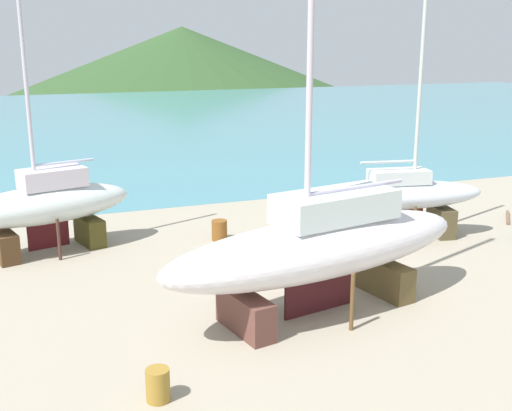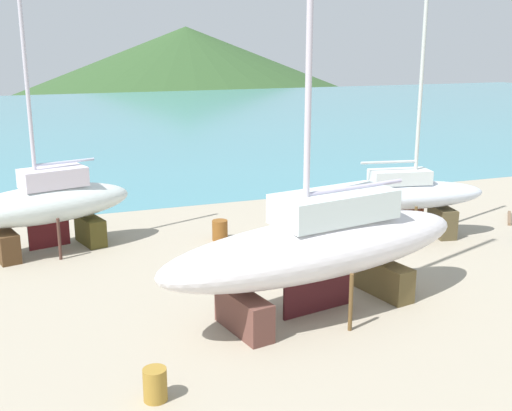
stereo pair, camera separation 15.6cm
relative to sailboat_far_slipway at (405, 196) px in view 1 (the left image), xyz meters
name	(u,v)px [view 1 (the left image)]	position (x,y,z in m)	size (l,w,h in m)	color
ground_plane	(327,278)	(-5.04, -2.99, -1.78)	(45.09, 45.09, 0.00)	#A49984
sea_water	(113,120)	(-5.04, 45.43, -1.78)	(165.83, 74.31, 0.01)	teal
headland_hill	(183,78)	(21.75, 119.34, -1.78)	(117.36, 117.36, 22.41)	#2F4F27
sailboat_far_slipway	(405,196)	(0.00, 0.00, 0.00)	(6.90, 2.98, 10.72)	brown
sailboat_large_starboard	(47,205)	(-13.81, 3.40, 0.10)	(6.98, 3.82, 11.62)	#4F341D
sailboat_small_center	(322,245)	(-6.54, -5.40, 0.32)	(10.70, 4.62, 15.28)	brown
worker	(327,242)	(-4.49, -1.80, -0.89)	(0.31, 0.47, 1.72)	maroon
barrel_rust_mid	(158,385)	(-12.19, -8.51, -1.39)	(0.55, 0.55, 0.78)	olive
barrel_rust_far	(219,230)	(-7.21, 2.45, -1.36)	(0.64, 0.64, 0.83)	brown
timber_long_aft	(508,217)	(6.19, 0.73, -1.71)	(2.21, 0.14, 0.13)	brown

